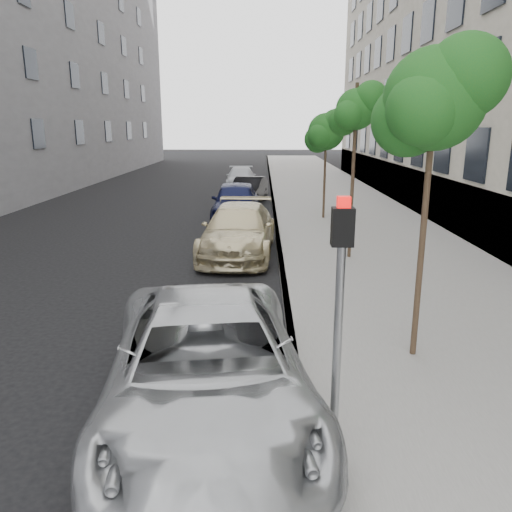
{
  "coord_description": "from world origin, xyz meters",
  "views": [
    {
      "loc": [
        0.63,
        -6.33,
        3.89
      ],
      "look_at": [
        0.51,
        2.82,
        1.5
      ],
      "focal_mm": 35.0,
      "sensor_mm": 36.0,
      "label": 1
    }
  ],
  "objects_px": {
    "minivan": "(207,367)",
    "sedan_rear": "(241,178)",
    "sedan_black": "(248,190)",
    "tree_near": "(436,99)",
    "signal_pole": "(339,297)",
    "sedan_blue": "(236,202)",
    "suv": "(239,230)",
    "tree_mid": "(357,110)",
    "tree_far": "(327,132)"
  },
  "relations": [
    {
      "from": "minivan",
      "to": "sedan_rear",
      "type": "relative_size",
      "value": 1.24
    },
    {
      "from": "sedan_black",
      "to": "sedan_rear",
      "type": "distance_m",
      "value": 6.21
    },
    {
      "from": "sedan_blue",
      "to": "sedan_rear",
      "type": "relative_size",
      "value": 1.05
    },
    {
      "from": "tree_far",
      "to": "sedan_rear",
      "type": "xyz_separation_m",
      "value": [
        -3.97,
        11.15,
        -3.0
      ]
    },
    {
      "from": "tree_mid",
      "to": "signal_pole",
      "type": "bearing_deg",
      "value": -100.82
    },
    {
      "from": "tree_mid",
      "to": "sedan_black",
      "type": "xyz_separation_m",
      "value": [
        -3.33,
        11.47,
        -3.65
      ]
    },
    {
      "from": "sedan_black",
      "to": "sedan_rear",
      "type": "xyz_separation_m",
      "value": [
        -0.64,
        6.17,
        -0.0
      ]
    },
    {
      "from": "tree_mid",
      "to": "minivan",
      "type": "bearing_deg",
      "value": -111.84
    },
    {
      "from": "sedan_blue",
      "to": "minivan",
      "type": "bearing_deg",
      "value": -89.23
    },
    {
      "from": "signal_pole",
      "to": "sedan_rear",
      "type": "height_order",
      "value": "signal_pole"
    },
    {
      "from": "tree_far",
      "to": "sedan_black",
      "type": "height_order",
      "value": "tree_far"
    },
    {
      "from": "tree_near",
      "to": "signal_pole",
      "type": "xyz_separation_m",
      "value": [
        -1.73,
        -2.55,
        -2.24
      ]
    },
    {
      "from": "minivan",
      "to": "sedan_blue",
      "type": "height_order",
      "value": "sedan_blue"
    },
    {
      "from": "sedan_rear",
      "to": "signal_pole",
      "type": "bearing_deg",
      "value": -87.55
    },
    {
      "from": "tree_near",
      "to": "minivan",
      "type": "height_order",
      "value": "tree_near"
    },
    {
      "from": "tree_near",
      "to": "sedan_rear",
      "type": "relative_size",
      "value": 1.1
    },
    {
      "from": "sedan_blue",
      "to": "sedan_rear",
      "type": "bearing_deg",
      "value": 90.61
    },
    {
      "from": "tree_near",
      "to": "sedan_blue",
      "type": "xyz_separation_m",
      "value": [
        -3.71,
        12.93,
        -3.46
      ]
    },
    {
      "from": "minivan",
      "to": "sedan_blue",
      "type": "relative_size",
      "value": 1.18
    },
    {
      "from": "tree_near",
      "to": "sedan_black",
      "type": "distance_m",
      "value": 18.63
    },
    {
      "from": "tree_near",
      "to": "tree_mid",
      "type": "xyz_separation_m",
      "value": [
        -0.0,
        6.5,
        0.03
      ]
    },
    {
      "from": "tree_near",
      "to": "tree_far",
      "type": "height_order",
      "value": "tree_near"
    },
    {
      "from": "tree_near",
      "to": "sedan_black",
      "type": "bearing_deg",
      "value": 100.49
    },
    {
      "from": "suv",
      "to": "sedan_black",
      "type": "distance_m",
      "value": 10.67
    },
    {
      "from": "minivan",
      "to": "sedan_blue",
      "type": "distance_m",
      "value": 14.73
    },
    {
      "from": "suv",
      "to": "sedan_rear",
      "type": "relative_size",
      "value": 1.14
    },
    {
      "from": "sedan_black",
      "to": "tree_near",
      "type": "bearing_deg",
      "value": -69.57
    },
    {
      "from": "suv",
      "to": "sedan_rear",
      "type": "height_order",
      "value": "suv"
    },
    {
      "from": "signal_pole",
      "to": "minivan",
      "type": "bearing_deg",
      "value": 155.65
    },
    {
      "from": "tree_far",
      "to": "sedan_blue",
      "type": "relative_size",
      "value": 0.92
    },
    {
      "from": "signal_pole",
      "to": "suv",
      "type": "distance_m",
      "value": 10.06
    },
    {
      "from": "sedan_black",
      "to": "sedan_rear",
      "type": "bearing_deg",
      "value": 105.87
    },
    {
      "from": "signal_pole",
      "to": "suv",
      "type": "bearing_deg",
      "value": 99.95
    },
    {
      "from": "tree_far",
      "to": "minivan",
      "type": "xyz_separation_m",
      "value": [
        -3.33,
        -14.8,
        -2.88
      ]
    },
    {
      "from": "minivan",
      "to": "sedan_black",
      "type": "height_order",
      "value": "minivan"
    },
    {
      "from": "tree_near",
      "to": "sedan_rear",
      "type": "xyz_separation_m",
      "value": [
        -3.97,
        24.15,
        -3.62
      ]
    },
    {
      "from": "tree_mid",
      "to": "tree_far",
      "type": "xyz_separation_m",
      "value": [
        0.0,
        6.5,
        -0.65
      ]
    },
    {
      "from": "tree_near",
      "to": "tree_far",
      "type": "relative_size",
      "value": 1.14
    },
    {
      "from": "minivan",
      "to": "tree_near",
      "type": "bearing_deg",
      "value": 20.53
    },
    {
      "from": "tree_near",
      "to": "sedan_rear",
      "type": "bearing_deg",
      "value": 99.33
    },
    {
      "from": "tree_near",
      "to": "tree_far",
      "type": "bearing_deg",
      "value": 90.0
    },
    {
      "from": "minivan",
      "to": "sedan_black",
      "type": "relative_size",
      "value": 1.4
    },
    {
      "from": "tree_far",
      "to": "sedan_black",
      "type": "relative_size",
      "value": 1.09
    },
    {
      "from": "sedan_blue",
      "to": "tree_near",
      "type": "bearing_deg",
      "value": -74.72
    },
    {
      "from": "signal_pole",
      "to": "sedan_black",
      "type": "bearing_deg",
      "value": 95.14
    },
    {
      "from": "suv",
      "to": "signal_pole",
      "type": "bearing_deg",
      "value": -77.33
    },
    {
      "from": "minivan",
      "to": "suv",
      "type": "bearing_deg",
      "value": 82.19
    },
    {
      "from": "sedan_black",
      "to": "tree_mid",
      "type": "bearing_deg",
      "value": -63.89
    },
    {
      "from": "minivan",
      "to": "sedan_rear",
      "type": "distance_m",
      "value": 25.95
    },
    {
      "from": "signal_pole",
      "to": "suv",
      "type": "relative_size",
      "value": 0.58
    }
  ]
}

